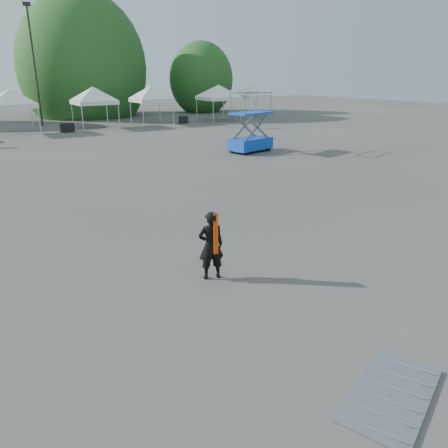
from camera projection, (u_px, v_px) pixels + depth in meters
ground at (179, 253)px, 11.34m from camera, size 120.00×120.00×0.00m
light_pole_east at (34, 59)px, 36.47m from camera, size 0.60×0.25×9.80m
tree_mid_e at (83, 68)px, 45.32m from camera, size 5.12×5.12×7.79m
tree_far_e at (201, 80)px, 50.76m from camera, size 3.84×3.84×5.84m
tent_e at (10, 92)px, 32.29m from camera, size 4.47×4.47×3.88m
tent_f at (93, 90)px, 35.80m from camera, size 4.52×4.52×3.88m
tent_g at (151, 89)px, 38.53m from camera, size 4.34×4.34×3.88m
tent_h at (218, 88)px, 41.31m from camera, size 4.64×4.64×3.88m
tent_extra_8 at (252, 86)px, 44.92m from camera, size 4.19×4.19×3.88m
man at (211, 245)px, 9.74m from camera, size 0.66×0.52×1.59m
scissor_lift at (251, 123)px, 25.19m from camera, size 2.84×1.86×3.37m
barrier_left at (391, 394)px, 6.34m from camera, size 2.20×1.64×0.06m
crate_mid at (67, 128)px, 34.11m from camera, size 1.02×0.88×0.68m
crate_east at (183, 120)px, 40.09m from camera, size 1.00×0.90×0.64m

